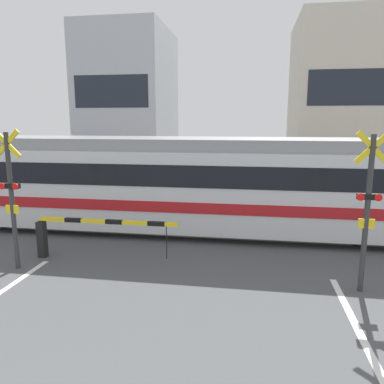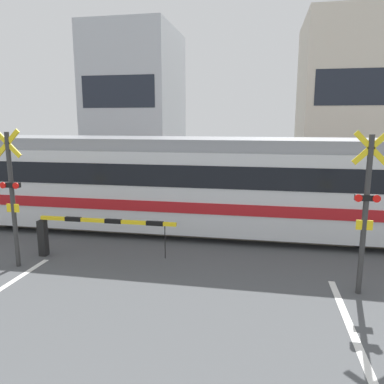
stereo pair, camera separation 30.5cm
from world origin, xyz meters
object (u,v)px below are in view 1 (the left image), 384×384
at_px(crossing_barrier_far, 281,195).
at_px(crossing_signal_left, 11,193).
at_px(commuter_train, 172,181).
at_px(crossing_barrier_near, 78,230).
at_px(pedestrian, 205,181).
at_px(crossing_signal_right, 368,205).

height_order(crossing_barrier_far, crossing_signal_left, crossing_signal_left).
relative_size(crossing_barrier_far, crossing_signal_left, 1.11).
bearing_deg(crossing_signal_left, crossing_barrier_far, 43.87).
relative_size(commuter_train, crossing_barrier_far, 4.81).
distance_m(crossing_barrier_near, crossing_barrier_far, 7.91).
relative_size(commuter_train, pedestrian, 11.47).
height_order(crossing_barrier_far, pedestrian, pedestrian).
distance_m(commuter_train, crossing_barrier_near, 3.64).
xyz_separation_m(commuter_train, crossing_signal_left, (-3.06, -3.82, 0.24)).
bearing_deg(crossing_barrier_far, crossing_signal_left, -136.13).
distance_m(crossing_barrier_near, crossing_signal_left, 1.81).
distance_m(commuter_train, pedestrian, 4.73).
xyz_separation_m(crossing_barrier_near, crossing_barrier_far, (5.52, 5.67, 0.00)).
xyz_separation_m(crossing_signal_left, pedestrian, (3.55, 8.46, -0.97)).
bearing_deg(crossing_barrier_near, pedestrian, 73.02).
distance_m(crossing_barrier_far, pedestrian, 3.75).
xyz_separation_m(commuter_train, pedestrian, (0.49, 4.64, -0.72)).
height_order(crossing_signal_left, pedestrian, crossing_signal_left).
distance_m(crossing_barrier_far, crossing_signal_left, 9.40).
bearing_deg(crossing_barrier_near, crossing_signal_right, -6.80).
bearing_deg(crossing_barrier_far, commuter_train, -144.13).
distance_m(crossing_signal_right, pedestrian, 9.58).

